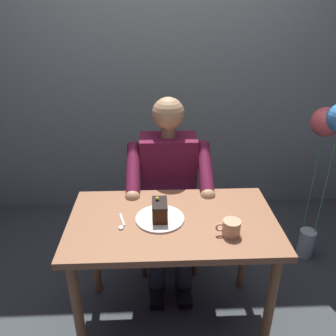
% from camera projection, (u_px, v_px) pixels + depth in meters
% --- Properties ---
extents(ground_plane, '(14.00, 14.00, 0.00)m').
position_uv_depth(ground_plane, '(172.00, 319.00, 2.06)').
color(ground_plane, '#393E41').
extents(cafe_rear_panel, '(6.40, 0.12, 3.00)m').
position_uv_depth(cafe_rear_panel, '(164.00, 38.00, 2.68)').
color(cafe_rear_panel, gray).
rests_on(cafe_rear_panel, ground).
extents(dining_table, '(1.08, 0.62, 0.74)m').
position_uv_depth(dining_table, '(173.00, 235.00, 1.78)').
color(dining_table, '#8C5B3D').
rests_on(dining_table, ground).
extents(chair, '(0.42, 0.42, 0.90)m').
position_uv_depth(chair, '(168.00, 196.00, 2.41)').
color(chair, brown).
rests_on(chair, ground).
extents(seated_person, '(0.53, 0.58, 1.24)m').
position_uv_depth(seated_person, '(169.00, 190.00, 2.19)').
color(seated_person, maroon).
rests_on(seated_person, ground).
extents(dessert_plate, '(0.25, 0.25, 0.01)m').
position_uv_depth(dessert_plate, '(160.00, 218.00, 1.74)').
color(dessert_plate, silver).
rests_on(dessert_plate, dining_table).
extents(cake_slice, '(0.08, 0.13, 0.11)m').
position_uv_depth(cake_slice, '(160.00, 210.00, 1.72)').
color(cake_slice, '#3C1C0D').
rests_on(cake_slice, dessert_plate).
extents(coffee_cup, '(0.12, 0.09, 0.08)m').
position_uv_depth(coffee_cup, '(231.00, 227.00, 1.61)').
color(coffee_cup, tan).
rests_on(coffee_cup, dining_table).
extents(dessert_spoon, '(0.04, 0.14, 0.01)m').
position_uv_depth(dessert_spoon, '(122.00, 224.00, 1.70)').
color(dessert_spoon, silver).
rests_on(dessert_spoon, dining_table).
extents(balloon_display, '(0.24, 0.28, 1.19)m').
position_uv_depth(balloon_display, '(327.00, 146.00, 2.23)').
color(balloon_display, '#B2C1C6').
rests_on(balloon_display, ground).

